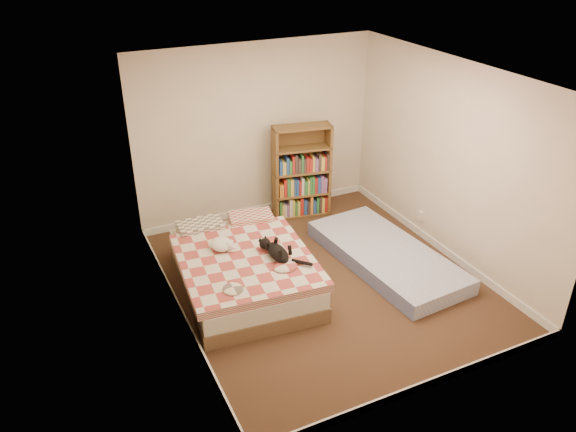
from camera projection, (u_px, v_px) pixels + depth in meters
name	position (u px, v px, depth m)	size (l,w,h in m)	color
room	(325.00, 191.00, 6.28)	(3.51, 4.01, 2.51)	#3F241B
bed	(242.00, 267.00, 6.65)	(1.62, 2.12, 0.54)	brown
bookshelf	(301.00, 182.00, 8.15)	(0.87, 0.42, 1.38)	brown
floor_mattress	(386.00, 256.00, 7.15)	(0.99, 2.20, 0.20)	#6D7AB6
black_cat	(277.00, 251.00, 6.38)	(0.31, 0.73, 0.16)	black
white_dog	(222.00, 244.00, 6.52)	(0.29, 0.30, 0.13)	white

